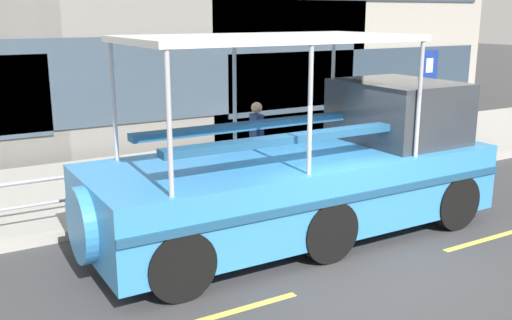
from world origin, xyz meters
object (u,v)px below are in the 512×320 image
object	(u,v)px
parking_sign	(427,85)
pedestrian_mid_left	(257,134)
duck_tour_boat	(319,171)
pedestrian_near_bow	(351,124)

from	to	relation	value
parking_sign	pedestrian_mid_left	bearing A→B (deg)	178.73
duck_tour_boat	pedestrian_near_bow	xyz separation A→B (m)	(3.00, 2.77, 0.12)
duck_tour_boat	pedestrian_mid_left	bearing A→B (deg)	82.16
pedestrian_near_bow	duck_tour_boat	bearing A→B (deg)	-137.26
parking_sign	duck_tour_boat	bearing A→B (deg)	-153.47
parking_sign	pedestrian_mid_left	world-z (taller)	parking_sign
parking_sign	duck_tour_boat	size ratio (longest dim) A/B	0.30
duck_tour_boat	parking_sign	bearing A→B (deg)	26.53
parking_sign	pedestrian_mid_left	xyz separation A→B (m)	(-5.02, 0.11, -0.79)
pedestrian_near_bow	pedestrian_mid_left	xyz separation A→B (m)	(-2.61, 0.04, 0.01)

